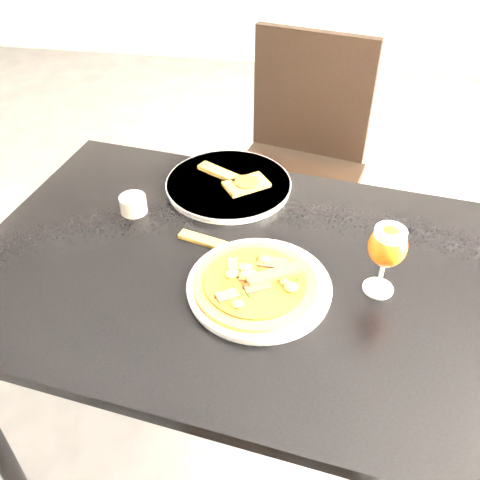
% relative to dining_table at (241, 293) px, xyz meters
% --- Properties ---
extents(ground, '(6.00, 6.00, 0.00)m').
position_rel_dining_table_xyz_m(ground, '(-0.16, 0.09, -0.66)').
color(ground, '#505052').
rests_on(ground, ground).
extents(dining_table, '(1.30, 0.96, 0.75)m').
position_rel_dining_table_xyz_m(dining_table, '(0.00, 0.00, 0.00)').
color(dining_table, black).
rests_on(dining_table, ground).
extents(chair_far, '(0.53, 0.53, 0.96)m').
position_rel_dining_table_xyz_m(chair_far, '(0.08, 0.80, -0.13)').
color(chair_far, black).
rests_on(chair_far, ground).
extents(plate_main, '(0.37, 0.37, 0.02)m').
position_rel_dining_table_xyz_m(plate_main, '(0.05, -0.07, 0.10)').
color(plate_main, white).
rests_on(plate_main, dining_table).
extents(pizza, '(0.26, 0.26, 0.03)m').
position_rel_dining_table_xyz_m(pizza, '(0.04, -0.08, 0.11)').
color(pizza, '#A57427').
rests_on(pizza, plate_main).
extents(plate_second, '(0.33, 0.33, 0.02)m').
position_rel_dining_table_xyz_m(plate_second, '(-0.08, 0.29, 0.10)').
color(plate_second, white).
rests_on(plate_second, dining_table).
extents(crust_scraps, '(0.21, 0.15, 0.02)m').
position_rel_dining_table_xyz_m(crust_scraps, '(-0.06, 0.30, 0.11)').
color(crust_scraps, '#A57427').
rests_on(crust_scraps, plate_second).
extents(loose_crust, '(0.12, 0.06, 0.01)m').
position_rel_dining_table_xyz_m(loose_crust, '(-0.10, 0.06, 0.09)').
color(loose_crust, '#A57427').
rests_on(loose_crust, dining_table).
extents(sauce_cup, '(0.07, 0.07, 0.04)m').
position_rel_dining_table_xyz_m(sauce_cup, '(-0.29, 0.15, 0.11)').
color(sauce_cup, '#BBBBA8').
rests_on(sauce_cup, dining_table).
extents(beer_glass, '(0.08, 0.08, 0.16)m').
position_rel_dining_table_xyz_m(beer_glass, '(0.30, -0.03, 0.21)').
color(beer_glass, silver).
rests_on(beer_glass, dining_table).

